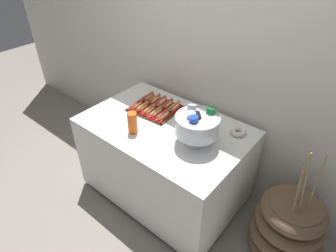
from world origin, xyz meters
TOP-DOWN VIEW (x-y plane):
  - ground_plane at (0.00, 0.00)m, footprint 10.00×10.00m
  - back_wall at (0.00, 0.55)m, footprint 6.00×0.10m
  - buffet_table at (0.00, 0.00)m, footprint 1.39×0.91m
  - floor_vase at (1.12, 0.15)m, footprint 0.55×0.55m
  - serving_tray at (-0.23, 0.14)m, footprint 0.43×0.39m
  - hot_dog_0 at (-0.37, 0.04)m, footprint 0.08×0.18m
  - hot_dog_1 at (-0.29, 0.05)m, footprint 0.07×0.16m
  - hot_dog_2 at (-0.22, 0.05)m, footprint 0.07×0.17m
  - hot_dog_3 at (-0.14, 0.06)m, footprint 0.07×0.19m
  - hot_dog_4 at (-0.07, 0.06)m, footprint 0.08×0.18m
  - hot_dog_5 at (-0.38, 0.21)m, footprint 0.06×0.17m
  - hot_dog_6 at (-0.31, 0.21)m, footprint 0.08×0.19m
  - hot_dog_7 at (-0.23, 0.22)m, footprint 0.09×0.19m
  - hot_dog_8 at (-0.16, 0.22)m, footprint 0.08×0.17m
  - hot_dog_9 at (-0.08, 0.23)m, footprint 0.08×0.18m
  - punch_bowl at (0.33, -0.02)m, footprint 0.34×0.34m
  - cup_stack at (-0.13, -0.23)m, footprint 0.08×0.08m
  - donut at (0.53, 0.29)m, footprint 0.13×0.13m

SIDE VIEW (x-z plane):
  - ground_plane at x=0.00m, z-range 0.00..0.00m
  - floor_vase at x=1.12m, z-range -0.28..0.79m
  - buffet_table at x=0.00m, z-range 0.02..0.82m
  - serving_tray at x=-0.23m, z-range 0.80..0.81m
  - donut at x=0.53m, z-range 0.80..0.84m
  - hot_dog_0 at x=-0.37m, z-range 0.80..0.86m
  - hot_dog_2 at x=-0.22m, z-range 0.80..0.86m
  - hot_dog_1 at x=-0.29m, z-range 0.80..0.86m
  - hot_dog_8 at x=-0.16m, z-range 0.80..0.86m
  - hot_dog_6 at x=-0.31m, z-range 0.80..0.86m
  - hot_dog_3 at x=-0.14m, z-range 0.80..0.86m
  - hot_dog_5 at x=-0.38m, z-range 0.80..0.87m
  - hot_dog_9 at x=-0.08m, z-range 0.80..0.87m
  - hot_dog_7 at x=-0.23m, z-range 0.80..0.87m
  - hot_dog_4 at x=-0.07m, z-range 0.80..0.87m
  - cup_stack at x=-0.13m, z-range 0.80..0.98m
  - punch_bowl at x=0.33m, z-range 0.83..1.11m
  - back_wall at x=0.00m, z-range 0.00..2.60m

